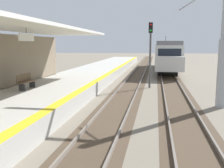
{
  "coord_description": "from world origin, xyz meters",
  "views": [
    {
      "loc": [
        3.95,
        0.88,
        3.46
      ],
      "look_at": [
        2.45,
        9.65,
        2.1
      ],
      "focal_mm": 41.12,
      "sensor_mm": 36.0,
      "label": 1
    }
  ],
  "objects_px": {
    "catenary_pylon_far_side": "(218,42)",
    "platform_bench": "(26,81)",
    "approaching_train": "(166,55)",
    "rail_signal_post": "(150,48)"
  },
  "relations": [
    {
      "from": "catenary_pylon_far_side",
      "to": "platform_bench",
      "type": "distance_m",
      "value": 11.0
    },
    {
      "from": "approaching_train",
      "to": "rail_signal_post",
      "type": "height_order",
      "value": "rail_signal_post"
    },
    {
      "from": "platform_bench",
      "to": "rail_signal_post",
      "type": "bearing_deg",
      "value": 45.55
    },
    {
      "from": "catenary_pylon_far_side",
      "to": "platform_bench",
      "type": "bearing_deg",
      "value": -174.06
    },
    {
      "from": "catenary_pylon_far_side",
      "to": "platform_bench",
      "type": "height_order",
      "value": "catenary_pylon_far_side"
    },
    {
      "from": "approaching_train",
      "to": "platform_bench",
      "type": "bearing_deg",
      "value": -112.0
    },
    {
      "from": "platform_bench",
      "to": "approaching_train",
      "type": "bearing_deg",
      "value": 68.0
    },
    {
      "from": "rail_signal_post",
      "to": "platform_bench",
      "type": "bearing_deg",
      "value": -134.45
    },
    {
      "from": "rail_signal_post",
      "to": "catenary_pylon_far_side",
      "type": "xyz_separation_m",
      "value": [
        3.74,
        -5.99,
        0.41
      ]
    },
    {
      "from": "catenary_pylon_far_side",
      "to": "approaching_train",
      "type": "bearing_deg",
      "value": 95.33
    }
  ]
}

